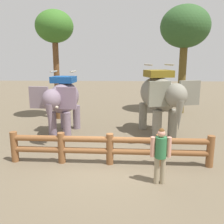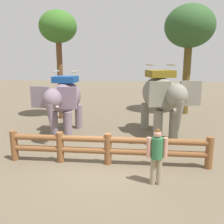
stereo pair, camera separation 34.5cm
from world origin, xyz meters
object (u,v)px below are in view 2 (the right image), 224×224
Objects in this scene: tourist_woman_in_black at (157,153)px; tree_far_left at (58,30)px; log_fence at (108,147)px; tree_back_center at (189,28)px; elephant_center at (161,96)px; elephant_near_left at (64,99)px.

tree_far_left is at bearing 122.75° from tourist_woman_in_black.
tree_back_center is at bearing 62.85° from log_fence.
elephant_center is 2.37× the size of tourist_woman_in_black.
elephant_center is 0.58× the size of tree_back_center.
elephant_center is (4.35, 0.10, 0.17)m from elephant_near_left.
tourist_woman_in_black is at bearing -40.36° from log_fence.
elephant_center is 6.22m from tree_back_center.
elephant_near_left reaches higher than tourist_woman_in_black.
log_fence is at bearing -54.23° from elephant_near_left.
tree_back_center is at bearing 14.15° from tree_far_left.
elephant_near_left is at bearing -71.08° from tree_far_left.
elephant_near_left is at bearing 125.77° from log_fence.
log_fence is 1.12× the size of tree_far_left.
elephant_near_left is at bearing -178.72° from elephant_center.
elephant_center is at bearing 57.57° from log_fence.
elephant_near_left reaches higher than log_fence.
tree_far_left reaches higher than log_fence.
tree_back_center is at bearing 37.39° from elephant_near_left.
tree_back_center reaches higher than tree_far_left.
tree_back_center is (7.44, 1.88, 0.22)m from tree_far_left.
tourist_woman_in_black is 9.71m from tree_far_left.
tourist_woman_in_black is (-0.61, -4.50, -0.87)m from elephant_center.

